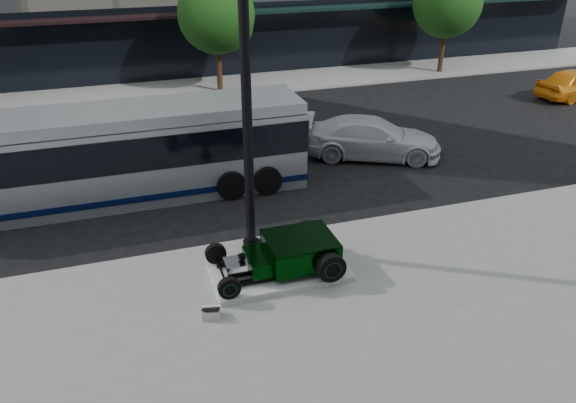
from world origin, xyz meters
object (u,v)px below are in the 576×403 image
object	(u,v)px
hot_rod	(292,252)
lamppost	(247,112)
transit_bus	(116,154)
white_sedan	(372,138)

from	to	relation	value
hot_rod	lamppost	size ratio (longest dim) A/B	0.39
transit_bus	hot_rod	bearing A→B (deg)	-57.49
hot_rod	transit_bus	bearing A→B (deg)	122.51
lamppost	transit_bus	bearing A→B (deg)	124.71
hot_rod	transit_bus	distance (m)	7.21
lamppost	transit_bus	size ratio (longest dim) A/B	0.68
transit_bus	white_sedan	world-z (taller)	transit_bus
transit_bus	white_sedan	distance (m)	9.31
hot_rod	white_sedan	distance (m)	8.57
transit_bus	white_sedan	bearing A→B (deg)	3.74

